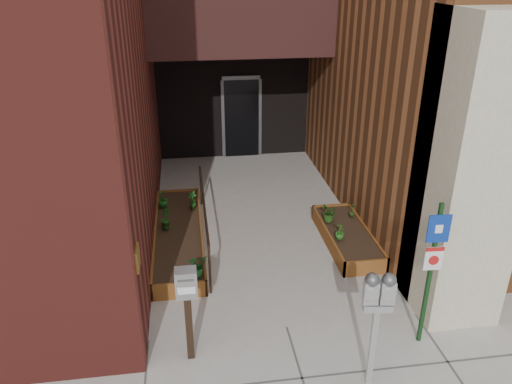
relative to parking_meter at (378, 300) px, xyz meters
name	(u,v)px	position (x,y,z in m)	size (l,w,h in m)	color
ground	(287,327)	(-0.82, 1.18, -1.28)	(80.00, 80.00, 0.00)	#9E9991
planter_left	(179,236)	(-2.37, 3.88, -1.14)	(0.90, 3.60, 0.30)	brown
planter_right	(347,237)	(0.78, 3.38, -1.14)	(0.80, 2.20, 0.30)	brown
handrail	(204,207)	(-1.87, 3.83, -0.53)	(0.04, 3.34, 0.90)	black
parking_meter	(378,300)	(0.00, 0.00, 0.00)	(0.38, 0.20, 1.65)	#B1B0B3
sign_post	(433,261)	(0.98, 0.63, 0.05)	(0.30, 0.08, 2.16)	#133514
payment_dropbox	(187,296)	(-2.22, 0.78, -0.27)	(0.28, 0.21, 1.40)	black
shrub_left_a	(197,265)	(-2.07, 2.28, -0.80)	(0.32, 0.32, 0.36)	#17501C
shrub_left_b	(165,219)	(-2.60, 3.95, -0.78)	(0.21, 0.21, 0.39)	#215117
shrub_left_c	(163,199)	(-2.67, 4.87, -0.80)	(0.20, 0.20, 0.35)	#1C621C
shrub_left_d	(192,200)	(-2.07, 4.70, -0.79)	(0.20, 0.20, 0.37)	#1A5117
shrub_right_a	(340,232)	(0.53, 3.06, -0.83)	(0.17, 0.17, 0.30)	#28631C
shrub_right_b	(353,210)	(1.03, 3.86, -0.83)	(0.16, 0.16, 0.30)	#295919
shrub_right_c	(330,213)	(0.53, 3.75, -0.79)	(0.33, 0.33, 0.37)	#244E16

